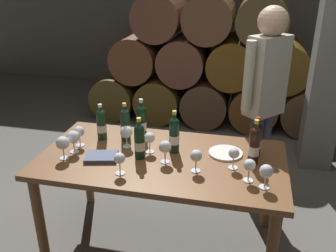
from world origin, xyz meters
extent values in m
plane|color=#66635E|center=(0.00, 0.00, 0.00)|extent=(14.00, 14.00, 0.00)
cube|color=slate|center=(0.00, 4.20, 1.40)|extent=(10.00, 0.24, 2.80)
cylinder|color=#51411A|center=(-1.26, 2.60, 0.30)|extent=(0.60, 0.90, 0.60)
cylinder|color=brown|center=(-0.63, 2.60, 0.30)|extent=(0.60, 0.90, 0.60)
cylinder|color=#503726|center=(0.00, 2.60, 0.30)|extent=(0.60, 0.90, 0.60)
cylinder|color=brown|center=(0.63, 2.60, 0.30)|extent=(0.60, 0.90, 0.60)
cylinder|color=brown|center=(1.26, 2.60, 0.30)|extent=(0.60, 0.90, 0.60)
cylinder|color=brown|center=(-0.95, 2.60, 0.85)|extent=(0.60, 0.90, 0.60)
cylinder|color=brown|center=(-0.32, 2.60, 0.85)|extent=(0.60, 0.90, 0.60)
cylinder|color=brown|center=(0.31, 2.60, 0.85)|extent=(0.60, 0.90, 0.60)
cylinder|color=#513912|center=(0.95, 2.60, 0.85)|extent=(0.60, 0.90, 0.60)
cylinder|color=brown|center=(-0.63, 2.60, 1.39)|extent=(0.60, 0.90, 0.60)
cylinder|color=brown|center=(0.00, 2.60, 1.39)|extent=(0.60, 0.90, 0.60)
cylinder|color=#4F3E22|center=(0.63, 2.60, 1.39)|extent=(0.60, 0.90, 0.60)
cube|color=slate|center=(1.30, 1.60, 1.30)|extent=(0.32, 0.32, 2.60)
cube|color=brown|center=(0.00, 0.00, 0.74)|extent=(1.70, 0.90, 0.04)
cylinder|color=brown|center=(-0.77, -0.39, 0.36)|extent=(0.07, 0.07, 0.72)
cylinder|color=brown|center=(-0.77, 0.39, 0.36)|extent=(0.07, 0.07, 0.72)
cylinder|color=brown|center=(0.77, 0.39, 0.36)|extent=(0.07, 0.07, 0.72)
cylinder|color=black|center=(0.07, 0.10, 0.87)|extent=(0.07, 0.07, 0.22)
sphere|color=black|center=(0.07, 0.10, 0.98)|extent=(0.07, 0.07, 0.07)
cylinder|color=black|center=(0.07, 0.10, 1.01)|extent=(0.03, 0.03, 0.07)
cylinder|color=gold|center=(0.07, 0.10, 1.06)|extent=(0.03, 0.03, 0.03)
cylinder|color=silver|center=(0.07, 0.10, 0.86)|extent=(0.07, 0.07, 0.07)
cylinder|color=black|center=(0.62, 0.05, 0.87)|extent=(0.07, 0.07, 0.22)
sphere|color=black|center=(0.62, 0.05, 0.99)|extent=(0.07, 0.07, 0.07)
cylinder|color=black|center=(0.62, 0.05, 1.02)|extent=(0.03, 0.03, 0.07)
cylinder|color=gold|center=(0.62, 0.05, 1.07)|extent=(0.03, 0.03, 0.03)
cylinder|color=silver|center=(0.62, 0.05, 0.86)|extent=(0.07, 0.07, 0.07)
cylinder|color=#19381E|center=(-0.51, 0.18, 0.86)|extent=(0.07, 0.07, 0.20)
sphere|color=#19381E|center=(-0.51, 0.18, 0.96)|extent=(0.07, 0.07, 0.07)
cylinder|color=#19381E|center=(-0.51, 0.18, 0.99)|extent=(0.03, 0.03, 0.06)
cylinder|color=silver|center=(-0.51, 0.18, 1.03)|extent=(0.03, 0.03, 0.02)
cylinder|color=silver|center=(-0.51, 0.18, 0.85)|extent=(0.07, 0.07, 0.06)
cylinder|color=black|center=(-0.14, -0.04, 0.86)|extent=(0.07, 0.07, 0.21)
sphere|color=black|center=(-0.14, -0.04, 0.97)|extent=(0.07, 0.07, 0.07)
cylinder|color=black|center=(-0.14, -0.04, 1.00)|extent=(0.03, 0.03, 0.07)
cylinder|color=gold|center=(-0.14, -0.04, 1.05)|extent=(0.03, 0.03, 0.02)
cylinder|color=silver|center=(-0.14, -0.04, 0.85)|extent=(0.07, 0.07, 0.06)
cylinder|color=black|center=(-0.22, 0.27, 0.87)|extent=(0.07, 0.07, 0.22)
sphere|color=black|center=(-0.22, 0.27, 0.99)|extent=(0.07, 0.07, 0.07)
cylinder|color=black|center=(-0.22, 0.27, 1.02)|extent=(0.03, 0.03, 0.07)
cylinder|color=silver|center=(-0.22, 0.27, 1.06)|extent=(0.03, 0.03, 0.03)
cylinder|color=silver|center=(-0.22, 0.27, 0.86)|extent=(0.07, 0.07, 0.07)
cylinder|color=#19381E|center=(-0.33, 0.20, 0.86)|extent=(0.07, 0.07, 0.21)
sphere|color=#19381E|center=(-0.33, 0.20, 0.98)|extent=(0.07, 0.07, 0.07)
cylinder|color=#19381E|center=(-0.33, 0.20, 1.00)|extent=(0.03, 0.03, 0.07)
cylinder|color=tan|center=(-0.33, 0.20, 1.05)|extent=(0.03, 0.03, 0.02)
cylinder|color=silver|center=(-0.33, 0.20, 0.85)|extent=(0.07, 0.07, 0.06)
cylinder|color=black|center=(0.63, 0.17, 0.86)|extent=(0.07, 0.07, 0.20)
sphere|color=black|center=(0.63, 0.17, 0.97)|extent=(0.07, 0.07, 0.07)
cylinder|color=black|center=(0.63, 0.17, 0.99)|extent=(0.03, 0.03, 0.06)
cylinder|color=#B21E23|center=(0.63, 0.17, 1.04)|extent=(0.03, 0.03, 0.02)
cylinder|color=silver|center=(0.63, 0.17, 0.85)|extent=(0.07, 0.07, 0.06)
cylinder|color=white|center=(-0.63, 0.04, 0.76)|extent=(0.06, 0.06, 0.00)
cylinder|color=white|center=(-0.63, 0.04, 0.80)|extent=(0.01, 0.01, 0.07)
sphere|color=white|center=(-0.63, 0.04, 0.87)|extent=(0.08, 0.08, 0.08)
cylinder|color=white|center=(0.60, -0.18, 0.76)|extent=(0.06, 0.06, 0.00)
cylinder|color=white|center=(0.60, -0.18, 0.80)|extent=(0.01, 0.01, 0.07)
sphere|color=white|center=(0.60, -0.18, 0.87)|extent=(0.07, 0.07, 0.07)
cylinder|color=white|center=(0.04, -0.06, 0.76)|extent=(0.06, 0.06, 0.00)
cylinder|color=white|center=(0.04, -0.06, 0.80)|extent=(0.01, 0.01, 0.07)
sphere|color=white|center=(0.04, -0.06, 0.88)|extent=(0.08, 0.08, 0.08)
cylinder|color=white|center=(0.69, -0.23, 0.76)|extent=(0.06, 0.06, 0.00)
cylinder|color=white|center=(0.69, -0.23, 0.80)|extent=(0.01, 0.01, 0.07)
sphere|color=white|center=(0.69, -0.23, 0.87)|extent=(0.08, 0.08, 0.08)
cylinder|color=white|center=(-0.29, 0.10, 0.76)|extent=(0.06, 0.06, 0.00)
cylinder|color=white|center=(-0.29, 0.10, 0.80)|extent=(0.01, 0.01, 0.07)
sphere|color=white|center=(-0.29, 0.10, 0.88)|extent=(0.09, 0.09, 0.09)
cylinder|color=white|center=(-0.62, -0.07, 0.76)|extent=(0.06, 0.06, 0.00)
cylinder|color=white|center=(-0.62, -0.07, 0.80)|extent=(0.01, 0.01, 0.07)
sphere|color=white|center=(-0.62, -0.07, 0.88)|extent=(0.09, 0.09, 0.09)
cylinder|color=white|center=(-0.65, -0.17, 0.76)|extent=(0.06, 0.06, 0.00)
cylinder|color=white|center=(-0.65, -0.17, 0.80)|extent=(0.01, 0.01, 0.07)
sphere|color=white|center=(-0.65, -0.17, 0.88)|extent=(0.09, 0.09, 0.09)
cylinder|color=white|center=(-0.10, 0.05, 0.76)|extent=(0.06, 0.06, 0.00)
cylinder|color=white|center=(-0.10, 0.05, 0.80)|extent=(0.01, 0.01, 0.07)
sphere|color=white|center=(-0.10, 0.05, 0.87)|extent=(0.08, 0.08, 0.08)
cylinder|color=white|center=(-0.21, -0.27, 0.76)|extent=(0.06, 0.06, 0.00)
cylinder|color=white|center=(-0.21, -0.27, 0.80)|extent=(0.01, 0.01, 0.07)
sphere|color=white|center=(-0.21, -0.27, 0.87)|extent=(0.07, 0.07, 0.07)
cylinder|color=white|center=(0.49, -0.04, 0.76)|extent=(0.06, 0.06, 0.00)
cylinder|color=white|center=(0.49, -0.04, 0.80)|extent=(0.01, 0.01, 0.07)
sphere|color=white|center=(0.49, -0.04, 0.87)|extent=(0.07, 0.07, 0.07)
cylinder|color=white|center=(0.26, -0.14, 0.76)|extent=(0.06, 0.06, 0.00)
cylinder|color=white|center=(0.26, -0.14, 0.80)|extent=(0.01, 0.01, 0.07)
sphere|color=white|center=(0.26, -0.14, 0.87)|extent=(0.08, 0.08, 0.08)
cube|color=#4C5670|center=(-0.40, -0.11, 0.77)|extent=(0.25, 0.21, 0.03)
cylinder|color=white|center=(0.43, 0.15, 0.77)|extent=(0.24, 0.24, 0.01)
cylinder|color=#383842|center=(0.72, 0.79, 0.43)|extent=(0.11, 0.11, 0.85)
cylinder|color=#383842|center=(0.64, 0.71, 0.43)|extent=(0.11, 0.11, 0.85)
cube|color=#B2B29E|center=(0.68, 0.75, 1.17)|extent=(0.35, 0.36, 0.64)
cylinder|color=#B2B29E|center=(0.82, 0.91, 1.21)|extent=(0.08, 0.08, 0.54)
cylinder|color=#B2B29E|center=(0.54, 0.59, 1.21)|extent=(0.08, 0.08, 0.54)
sphere|color=tan|center=(0.68, 0.75, 1.60)|extent=(0.23, 0.23, 0.23)
camera|label=1|loc=(0.55, -2.18, 1.98)|focal=39.25mm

